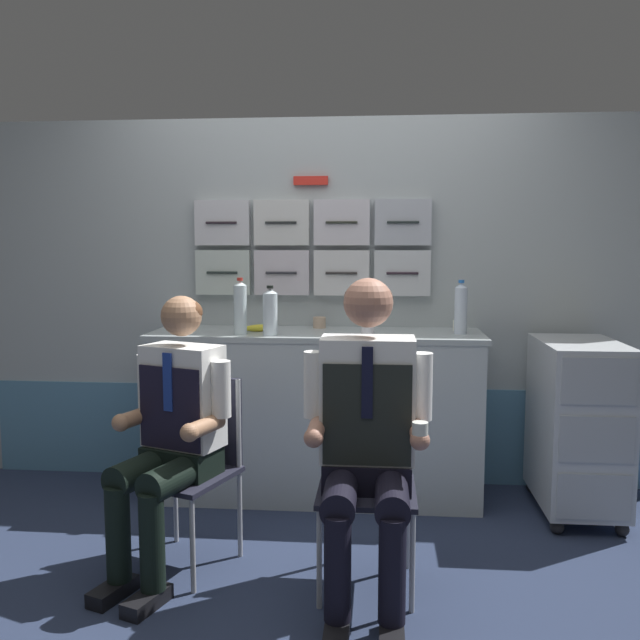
% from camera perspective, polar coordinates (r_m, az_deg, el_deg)
% --- Properties ---
extents(ground, '(4.80, 4.80, 0.04)m').
position_cam_1_polar(ground, '(3.01, -1.74, -22.26)').
color(ground, '#26304A').
extents(galley_bulkhead, '(4.20, 0.14, 2.15)m').
position_cam_1_polar(galley_bulkhead, '(4.02, 0.45, 1.27)').
color(galley_bulkhead, '#A9B3B6').
rests_on(galley_bulkhead, ground).
extents(galley_counter, '(1.83, 0.53, 0.94)m').
position_cam_1_polar(galley_counter, '(3.84, -0.31, -7.93)').
color(galley_counter, '#B2BEC0').
rests_on(galley_counter, ground).
extents(service_trolley, '(0.40, 0.65, 0.92)m').
position_cam_1_polar(service_trolley, '(3.82, 20.89, -8.09)').
color(service_trolley, black).
rests_on(service_trolley, ground).
extents(folding_chair_left, '(0.51, 0.51, 0.82)m').
position_cam_1_polar(folding_chair_left, '(3.15, -10.51, -10.71)').
color(folding_chair_left, '#A8AAAF').
rests_on(folding_chair_left, ground).
extents(crew_member_left, '(0.52, 0.65, 1.20)m').
position_cam_1_polar(crew_member_left, '(2.98, -12.41, -8.73)').
color(crew_member_left, black).
rests_on(crew_member_left, ground).
extents(folding_chair_right, '(0.40, 0.41, 0.82)m').
position_cam_1_polar(folding_chair_right, '(2.93, 4.00, -11.92)').
color(folding_chair_right, '#A8AAAF').
rests_on(folding_chair_right, ground).
extents(crew_member_right, '(0.52, 0.64, 1.29)m').
position_cam_1_polar(crew_member_right, '(2.72, 4.00, -8.79)').
color(crew_member_right, black).
rests_on(crew_member_right, ground).
extents(water_bottle_tall, '(0.08, 0.08, 0.27)m').
position_cam_1_polar(water_bottle_tall, '(3.60, -4.23, 0.69)').
color(water_bottle_tall, silver).
rests_on(water_bottle_tall, galley_counter).
extents(water_bottle_clear, '(0.07, 0.07, 0.29)m').
position_cam_1_polar(water_bottle_clear, '(3.73, 11.79, 0.97)').
color(water_bottle_clear, silver).
rests_on(water_bottle_clear, galley_counter).
extents(water_bottle_short, '(0.07, 0.07, 0.31)m').
position_cam_1_polar(water_bottle_short, '(3.65, -6.75, 1.05)').
color(water_bottle_short, silver).
rests_on(water_bottle_short, galley_counter).
extents(coffee_cup_white, '(0.06, 0.06, 0.06)m').
position_cam_1_polar(coffee_cup_white, '(3.86, 11.61, -0.45)').
color(coffee_cup_white, white).
rests_on(coffee_cup_white, galley_counter).
extents(paper_cup_blue, '(0.07, 0.07, 0.06)m').
position_cam_1_polar(paper_cup_blue, '(3.58, 4.03, -0.85)').
color(paper_cup_blue, silver).
rests_on(paper_cup_blue, galley_counter).
extents(paper_cup_tan, '(0.07, 0.07, 0.06)m').
position_cam_1_polar(paper_cup_tan, '(3.92, -0.05, -0.18)').
color(paper_cup_tan, tan).
rests_on(paper_cup_tan, galley_counter).
extents(snack_banana, '(0.17, 0.10, 0.04)m').
position_cam_1_polar(snack_banana, '(3.78, -5.14, -0.67)').
color(snack_banana, yellow).
rests_on(snack_banana, galley_counter).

